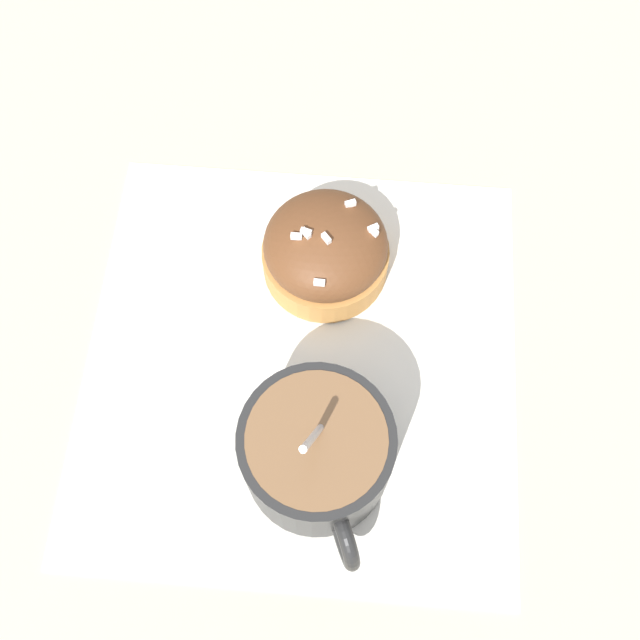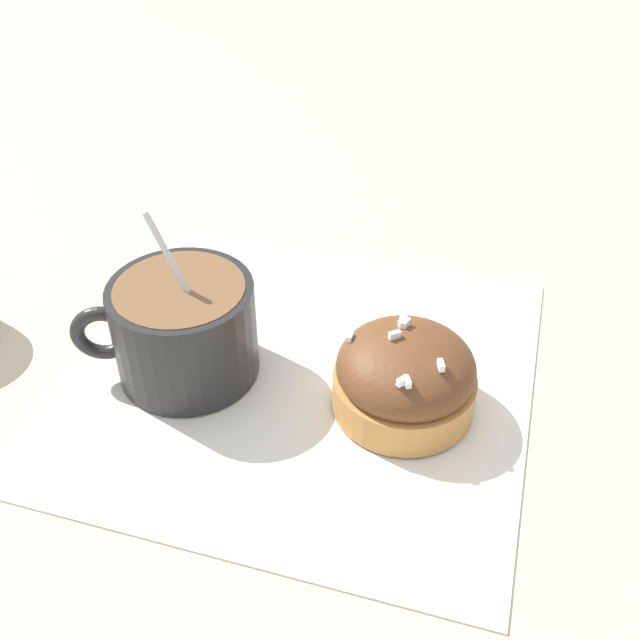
{
  "view_description": "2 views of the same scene",
  "coord_description": "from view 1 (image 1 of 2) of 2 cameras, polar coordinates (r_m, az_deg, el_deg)",
  "views": [
    {
      "loc": [
        -0.17,
        -0.02,
        0.46
      ],
      "look_at": [
        0.01,
        -0.01,
        0.03
      ],
      "focal_mm": 42.0,
      "sensor_mm": 36.0,
      "label": 1
    },
    {
      "loc": [
        0.1,
        -0.34,
        0.33
      ],
      "look_at": [
        0.01,
        0.02,
        0.03
      ],
      "focal_mm": 42.0,
      "sensor_mm": 36.0,
      "label": 2
    }
  ],
  "objects": [
    {
      "name": "paper_napkin",
      "position": [
        0.49,
        -1.46,
        -3.01
      ],
      "size": [
        0.29,
        0.29,
        0.0
      ],
      "color": "white",
      "rests_on": "ground_plane"
    },
    {
      "name": "ground_plane",
      "position": [
        0.49,
        -1.46,
        -3.07
      ],
      "size": [
        3.0,
        3.0,
        0.0
      ],
      "primitive_type": "plane",
      "color": "#C6B793"
    },
    {
      "name": "frosted_pastry",
      "position": [
        0.5,
        0.42,
        5.34
      ],
      "size": [
        0.09,
        0.09,
        0.06
      ],
      "color": "#C18442",
      "rests_on": "paper_napkin"
    },
    {
      "name": "coffee_cup",
      "position": [
        0.44,
        -0.21,
        -10.09
      ],
      "size": [
        0.11,
        0.09,
        0.11
      ],
      "color": "black",
      "rests_on": "paper_napkin"
    }
  ]
}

